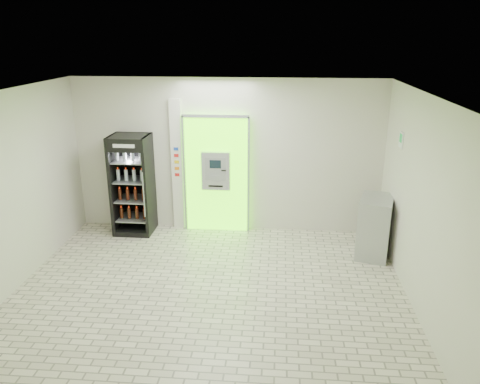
# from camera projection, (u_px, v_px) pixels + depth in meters

# --- Properties ---
(ground) EXTENTS (6.00, 6.00, 0.00)m
(ground) POSITION_uv_depth(u_px,v_px,m) (210.00, 291.00, 7.22)
(ground) COLOR beige
(ground) RESTS_ON ground
(room_shell) EXTENTS (6.00, 6.00, 6.00)m
(room_shell) POSITION_uv_depth(u_px,v_px,m) (207.00, 176.00, 6.62)
(room_shell) COLOR beige
(room_shell) RESTS_ON ground
(atm_assembly) EXTENTS (1.30, 0.24, 2.33)m
(atm_assembly) POSITION_uv_depth(u_px,v_px,m) (217.00, 173.00, 9.13)
(atm_assembly) COLOR #57FF08
(atm_assembly) RESTS_ON ground
(pillar) EXTENTS (0.22, 0.11, 2.60)m
(pillar) POSITION_uv_depth(u_px,v_px,m) (177.00, 166.00, 9.19)
(pillar) COLOR silver
(pillar) RESTS_ON ground
(beverage_cooler) EXTENTS (0.74, 0.70, 1.95)m
(beverage_cooler) POSITION_uv_depth(u_px,v_px,m) (133.00, 186.00, 9.11)
(beverage_cooler) COLOR black
(beverage_cooler) RESTS_ON ground
(steel_cabinet) EXTENTS (0.75, 0.92, 1.07)m
(steel_cabinet) POSITION_uv_depth(u_px,v_px,m) (375.00, 227.00, 8.23)
(steel_cabinet) COLOR #A2A5AA
(steel_cabinet) RESTS_ON ground
(exit_sign) EXTENTS (0.02, 0.22, 0.26)m
(exit_sign) POSITION_uv_depth(u_px,v_px,m) (401.00, 140.00, 7.61)
(exit_sign) COLOR white
(exit_sign) RESTS_ON room_shell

